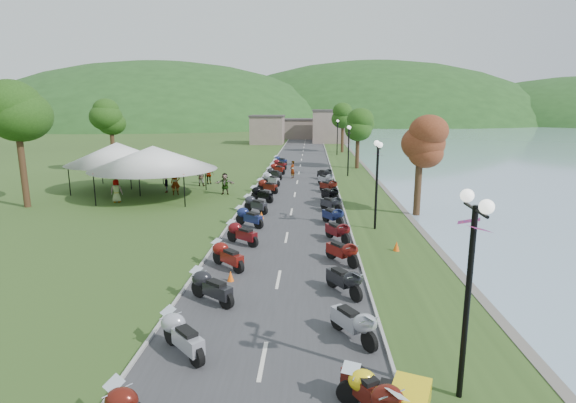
{
  "coord_description": "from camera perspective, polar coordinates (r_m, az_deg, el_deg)",
  "views": [
    {
      "loc": [
        1.29,
        -7.23,
        6.96
      ],
      "look_at": [
        -0.09,
        19.3,
        1.3
      ],
      "focal_mm": 28.0,
      "sensor_mm": 36.0,
      "label": 1
    }
  ],
  "objects": [
    {
      "name": "vendor_tent_side",
      "position": [
        40.59,
        -20.73,
        4.23
      ],
      "size": [
        5.64,
        5.64,
        4.0
      ],
      "primitive_type": null,
      "color": "silver",
      "rests_on": "ground"
    },
    {
      "name": "streetlamp_near",
      "position": [
        11.48,
        21.81,
        -11.73
      ],
      "size": [
        1.4,
        1.4,
        5.0
      ],
      "primitive_type": null,
      "color": "black",
      "rests_on": "ground"
    },
    {
      "name": "moto_row_right",
      "position": [
        25.28,
        5.91,
        -2.73
      ],
      "size": [
        2.6,
        39.66,
        1.1
      ],
      "primitive_type": null,
      "color": "#331411",
      "rests_on": "ground"
    },
    {
      "name": "far_building",
      "position": [
        92.4,
        0.95,
        9.25
      ],
      "size": [
        18.0,
        16.0,
        5.0
      ],
      "primitive_type": "cube",
      "color": "gray",
      "rests_on": "ground"
    },
    {
      "name": "tree_lakeside",
      "position": [
        29.88,
        16.36,
        5.14
      ],
      "size": [
        2.61,
        2.61,
        7.26
      ],
      "primitive_type": null,
      "color": "#275316",
      "rests_on": "ground"
    },
    {
      "name": "yellow_trike",
      "position": [
        11.39,
        12.02,
        -22.78
      ],
      "size": [
        2.53,
        2.05,
        1.0
      ],
      "primitive_type": null,
      "rotation": [
        0.0,
        0.0,
        2.78
      ],
      "color": "yellow",
      "rests_on": "ground"
    },
    {
      "name": "pedestrian_c",
      "position": [
        38.27,
        -15.23,
        1.12
      ],
      "size": [
        0.78,
        1.08,
        1.54
      ],
      "primitive_type": "imported",
      "rotation": [
        0.0,
        0.0,
        5.13
      ],
      "color": "slate",
      "rests_on": "ground"
    },
    {
      "name": "road",
      "position": [
        47.76,
        1.4,
        3.65
      ],
      "size": [
        7.0,
        120.0,
        0.02
      ],
      "primitive_type": "cube",
      "color": "#3A3A3D",
      "rests_on": "ground"
    },
    {
      "name": "hills_backdrop",
      "position": [
        207.35,
        2.66,
        10.08
      ],
      "size": [
        360.0,
        120.0,
        76.0
      ],
      "primitive_type": null,
      "color": "#285621",
      "rests_on": "ground"
    },
    {
      "name": "traffic_cone_near",
      "position": [
        18.53,
        -7.31,
        -9.38
      ],
      "size": [
        0.29,
        0.29,
        0.45
      ],
      "primitive_type": "cone",
      "color": "#F2590C",
      "rests_on": "ground"
    },
    {
      "name": "pedestrian_b",
      "position": [
        40.76,
        -10.97,
        1.97
      ],
      "size": [
        0.89,
        0.57,
        1.72
      ],
      "primitive_type": "imported",
      "rotation": [
        0.0,
        0.0,
        3.0
      ],
      "color": "slate",
      "rests_on": "ground"
    },
    {
      "name": "moto_row_left",
      "position": [
        29.79,
        -3.95,
        -0.43
      ],
      "size": [
        2.6,
        51.22,
        1.1
      ],
      "primitive_type": null,
      "color": "#331411",
      "rests_on": "ground"
    },
    {
      "name": "tree_park_left",
      "position": [
        35.94,
        -31.08,
        8.02
      ],
      "size": [
        3.97,
        3.97,
        11.03
      ],
      "primitive_type": null,
      "color": "#275316",
      "rests_on": "ground"
    },
    {
      "name": "pedestrian_a",
      "position": [
        37.0,
        -14.03,
        0.82
      ],
      "size": [
        0.86,
        0.74,
        1.98
      ],
      "primitive_type": "imported",
      "rotation": [
        0.0,
        0.0,
        0.35
      ],
      "color": "slate",
      "rests_on": "ground"
    },
    {
      "name": "vendor_tent_main",
      "position": [
        36.13,
        -16.63,
        3.63
      ],
      "size": [
        6.45,
        6.45,
        4.0
      ],
      "primitive_type": null,
      "color": "silver",
      "rests_on": "ground"
    }
  ]
}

